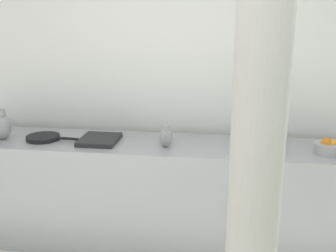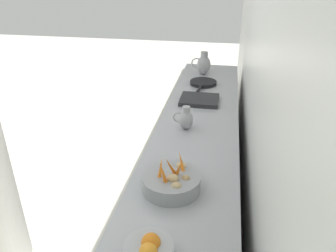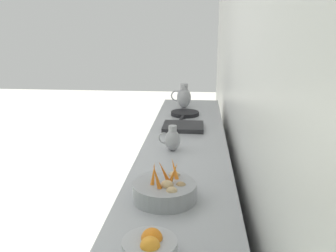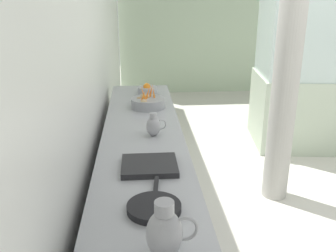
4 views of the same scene
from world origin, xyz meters
The scene contains 9 objects.
ground_plane centered at (0.00, 0.00, 0.00)m, with size 15.02×15.02×0.00m, color beige.
tile_wall_left centered at (-1.95, 0.21, 1.50)m, with size 0.10×8.12×3.00m, color white.
prep_counter centered at (-1.53, -0.29, 0.45)m, with size 0.62×3.39×0.90m, color #9EA0A5.
vegetable_colander centered at (-1.47, 0.53, 0.95)m, with size 0.32×0.32×0.22m.
orange_bowl centered at (-1.46, 1.02, 0.95)m, with size 0.21×0.21×0.12m.
metal_pitcher_tall centered at (-1.46, -1.57, 1.01)m, with size 0.21×0.15×0.25m.
metal_pitcher_short centered at (-1.45, -0.20, 0.98)m, with size 0.15×0.11×0.18m.
counter_sink_basin centered at (-1.50, -0.75, 0.92)m, with size 0.34×0.30×0.04m, color #232326.
skillet_on_counter centered at (-1.49, -1.23, 0.92)m, with size 0.27×0.45×0.03m.
Camera 2 is at (-1.71, 1.95, 2.00)m, focal length 34.72 mm.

